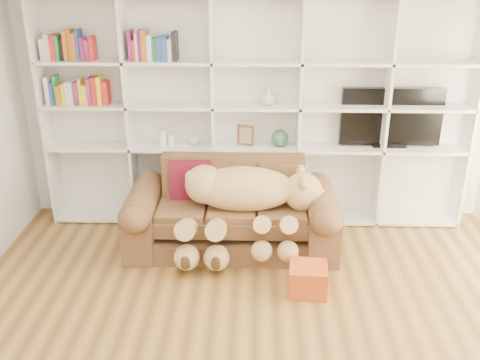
{
  "coord_description": "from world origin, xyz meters",
  "views": [
    {
      "loc": [
        -0.03,
        -3.06,
        2.74
      ],
      "look_at": [
        -0.15,
        1.63,
        0.75
      ],
      "focal_mm": 40.0,
      "sensor_mm": 36.0,
      "label": 1
    }
  ],
  "objects_px": {
    "teddy_bear": "(245,200)",
    "tv": "(391,118)",
    "gift_box": "(308,279)",
    "sofa": "(232,217)"
  },
  "relations": [
    {
      "from": "gift_box",
      "to": "tv",
      "type": "distance_m",
      "value": 2.02
    },
    {
      "from": "sofa",
      "to": "tv",
      "type": "relative_size",
      "value": 1.95
    },
    {
      "from": "sofa",
      "to": "teddy_bear",
      "type": "xyz_separation_m",
      "value": [
        0.13,
        -0.17,
        0.26
      ]
    },
    {
      "from": "gift_box",
      "to": "tv",
      "type": "relative_size",
      "value": 0.31
    },
    {
      "from": "sofa",
      "to": "gift_box",
      "type": "relative_size",
      "value": 6.27
    },
    {
      "from": "sofa",
      "to": "tv",
      "type": "xyz_separation_m",
      "value": [
        1.64,
        0.65,
        0.85
      ]
    },
    {
      "from": "teddy_bear",
      "to": "gift_box",
      "type": "distance_m",
      "value": 0.96
    },
    {
      "from": "tv",
      "to": "teddy_bear",
      "type": "bearing_deg",
      "value": -151.41
    },
    {
      "from": "teddy_bear",
      "to": "tv",
      "type": "relative_size",
      "value": 1.38
    },
    {
      "from": "gift_box",
      "to": "teddy_bear",
      "type": "bearing_deg",
      "value": 131.96
    }
  ]
}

